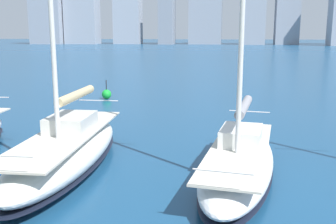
# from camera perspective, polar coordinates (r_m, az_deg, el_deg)

# --- Properties ---
(sailboat_grey) EXTENTS (3.32, 8.56, 12.96)m
(sailboat_grey) POSITION_cam_1_polar(r_m,az_deg,el_deg) (13.38, 10.27, -6.71)
(sailboat_grey) COLOR white
(sailboat_grey) RESTS_ON ground
(sailboat_tan) EXTENTS (2.70, 9.06, 12.45)m
(sailboat_tan) POSITION_cam_1_polar(r_m,az_deg,el_deg) (14.43, -14.45, -5.20)
(sailboat_tan) COLOR white
(sailboat_tan) RESTS_ON ground
(channel_buoy) EXTENTS (0.70, 0.70, 1.40)m
(channel_buoy) POSITION_cam_1_polar(r_m,az_deg,el_deg) (29.43, -8.91, 2.57)
(channel_buoy) COLOR green
(channel_buoy) RESTS_ON ground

